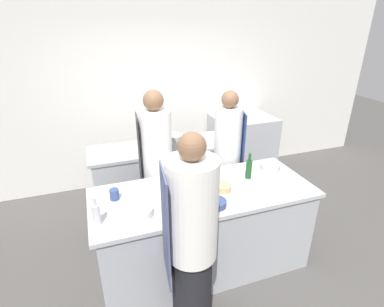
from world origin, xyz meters
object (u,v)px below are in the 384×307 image
(bottle_cooking_oil, at_px, (249,168))
(chef_at_pass_far, at_px, (157,168))
(bowl_mixing_large, at_px, (138,212))
(cup, at_px, (114,194))
(bowl_ceramic_blue, at_px, (223,187))
(bottle_wine, at_px, (96,214))
(oven_range, at_px, (241,147))
(chef_at_stove, at_px, (227,159))
(bottle_vinegar, at_px, (198,168))
(chef_at_prep_near, at_px, (191,246))
(bowl_prep_small, at_px, (216,203))
(stockpot, at_px, (174,142))
(bottle_olive_oil, at_px, (167,207))
(bowl_wooden_salad, at_px, (270,166))

(bottle_cooking_oil, bearing_deg, chef_at_pass_far, 145.81)
(bowl_mixing_large, xyz_separation_m, cup, (-0.16, 0.32, 0.02))
(bowl_mixing_large, xyz_separation_m, bowl_ceramic_blue, (0.85, 0.14, -0.00))
(bottle_wine, bearing_deg, cup, 63.03)
(oven_range, height_order, bottle_cooking_oil, bottle_cooking_oil)
(chef_at_stove, height_order, bottle_vinegar, chef_at_stove)
(chef_at_prep_near, xyz_separation_m, bowl_prep_small, (0.37, 0.40, 0.04))
(stockpot, bearing_deg, bottle_olive_oil, -108.56)
(chef_at_pass_far, xyz_separation_m, cup, (-0.52, -0.53, 0.07))
(chef_at_prep_near, distance_m, bottle_wine, 0.80)
(bottle_olive_oil, bearing_deg, bottle_cooking_oil, 20.61)
(chef_at_prep_near, xyz_separation_m, bottle_cooking_oil, (0.90, 0.76, 0.12))
(chef_at_stove, distance_m, bowl_mixing_large, 1.51)
(bowl_wooden_salad, height_order, cup, cup)
(bottle_wine, xyz_separation_m, bottle_cooking_oil, (1.53, 0.29, 0.01))
(bottle_wine, xyz_separation_m, bowl_mixing_large, (0.33, 0.01, -0.06))
(chef_at_prep_near, height_order, bowl_wooden_salad, chef_at_prep_near)
(chef_at_prep_near, height_order, bottle_wine, chef_at_prep_near)
(bowl_wooden_salad, bearing_deg, bottle_vinegar, 172.54)
(chef_at_pass_far, height_order, bowl_ceramic_blue, chef_at_pass_far)
(cup, bearing_deg, bottle_vinegar, 10.20)
(chef_at_stove, bearing_deg, bottle_vinegar, -38.74)
(bottle_cooking_oil, relative_size, cup, 2.70)
(bottle_olive_oil, xyz_separation_m, bottle_vinegar, (0.49, 0.57, 0.00))
(bottle_cooking_oil, height_order, bowl_ceramic_blue, bottle_cooking_oil)
(oven_range, xyz_separation_m, bowl_prep_small, (-1.34, -1.98, 0.43))
(oven_range, height_order, bottle_wine, bottle_wine)
(chef_at_prep_near, xyz_separation_m, chef_at_pass_far, (0.05, 1.34, -0.00))
(bottle_olive_oil, height_order, stockpot, bottle_olive_oil)
(chef_at_prep_near, bearing_deg, oven_range, -28.53)
(bottle_vinegar, bearing_deg, bottle_olive_oil, -130.80)
(chef_at_stove, bearing_deg, cup, -53.62)
(bottle_olive_oil, bearing_deg, bottle_vinegar, 49.20)
(chef_at_prep_near, height_order, bowl_ceramic_blue, chef_at_prep_near)
(chef_at_pass_far, distance_m, bowl_prep_small, 0.99)
(bowl_mixing_large, height_order, stockpot, stockpot)
(chef_at_prep_near, xyz_separation_m, bottle_olive_oil, (-0.08, 0.39, 0.11))
(stockpot, bearing_deg, bottle_vinegar, -87.93)
(chef_at_stove, bearing_deg, oven_range, 158.89)
(oven_range, relative_size, bowl_ceramic_blue, 6.29)
(chef_at_stove, bearing_deg, bowl_ceramic_blue, -13.01)
(bottle_wine, distance_m, stockpot, 1.66)
(chef_at_prep_near, distance_m, bottle_cooking_oil, 1.18)
(bottle_vinegar, height_order, bowl_prep_small, bottle_vinegar)
(bottle_vinegar, bearing_deg, chef_at_prep_near, -113.19)
(chef_at_stove, distance_m, bowl_prep_small, 1.10)
(bottle_wine, bearing_deg, bottle_olive_oil, -7.80)
(bowl_prep_small, bearing_deg, bowl_wooden_salad, 28.41)
(bowl_wooden_salad, bearing_deg, bottle_olive_oil, -160.35)
(bottle_olive_oil, distance_m, bowl_mixing_large, 0.25)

